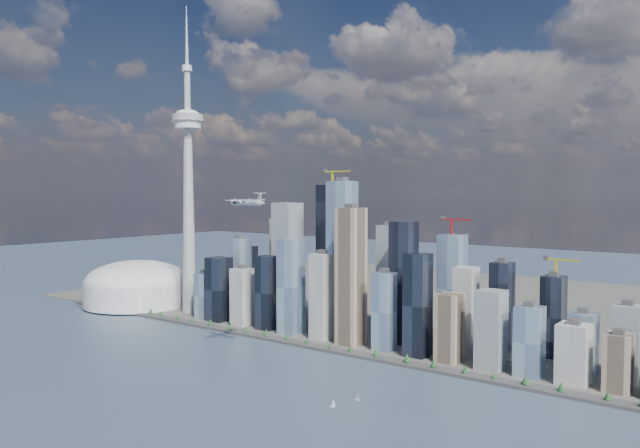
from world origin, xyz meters
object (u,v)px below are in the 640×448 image
Objects in this scene: needle_tower at (188,184)px; sailboat_east at (357,397)px; sailboat_west at (333,404)px; airplane at (247,202)px; dome_stadium at (137,286)px.

needle_tower is 594.62m from sailboat_east.
sailboat_east reaches higher than sailboat_west.
sailboat_west is at bearing -89.12° from sailboat_east.
airplane reaches higher than sailboat_east.
dome_stadium is at bearing -175.91° from needle_tower.
dome_stadium is (-140.00, -10.00, -196.40)m from needle_tower.
needle_tower is 381.87m from airplane.
airplane is 6.10× the size of sailboat_east.
sailboat_east is at bearing -17.07° from dome_stadium.
sailboat_west is at bearing -19.93° from dome_stadium.
needle_tower is 241.40m from dome_stadium.
needle_tower reaches higher than dome_stadium.
sailboat_west is (168.42, -49.66, -206.66)m from airplane.
needle_tower is 60.56× the size of sailboat_west.
needle_tower is 600.14m from sailboat_west.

